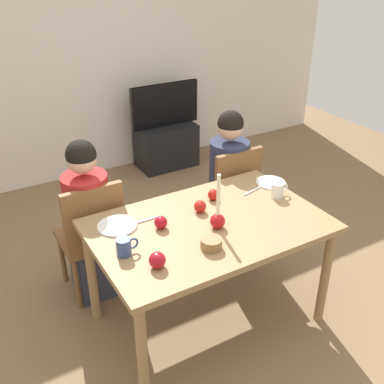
{
  "coord_description": "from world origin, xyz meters",
  "views": [
    {
      "loc": [
        -1.26,
        -1.95,
        2.22
      ],
      "look_at": [
        0.0,
        0.2,
        0.87
      ],
      "focal_mm": 42.72,
      "sensor_mm": 36.0,
      "label": 1
    }
  ],
  "objects": [
    {
      "name": "apple_by_right_mug",
      "position": [
        -0.45,
        -0.23,
        0.79
      ],
      "size": [
        0.09,
        0.09,
        0.09
      ],
      "primitive_type": "sphere",
      "color": "#AB141F",
      "rests_on": "dining_table"
    },
    {
      "name": "ground_plane",
      "position": [
        0.0,
        0.0,
        0.0
      ],
      "size": [
        7.68,
        7.68,
        0.0
      ],
      "primitive_type": "plane",
      "color": "brown"
    },
    {
      "name": "plate_left",
      "position": [
        -0.49,
        0.24,
        0.76
      ],
      "size": [
        0.24,
        0.24,
        0.01
      ],
      "primitive_type": "cylinder",
      "color": "white",
      "rests_on": "dining_table"
    },
    {
      "name": "mug_right",
      "position": [
        0.57,
        0.05,
        0.8
      ],
      "size": [
        0.13,
        0.08,
        0.1
      ],
      "color": "white",
      "rests_on": "dining_table"
    },
    {
      "name": "mug_left",
      "position": [
        -0.56,
        -0.04,
        0.8
      ],
      "size": [
        0.13,
        0.08,
        0.1
      ],
      "color": "#33477F",
      "rests_on": "dining_table"
    },
    {
      "name": "person_left_child",
      "position": [
        -0.54,
        0.64,
        0.57
      ],
      "size": [
        0.3,
        0.3,
        1.17
      ],
      "color": "#33384C",
      "rests_on": "ground"
    },
    {
      "name": "back_wall",
      "position": [
        0.0,
        2.6,
        1.3
      ],
      "size": [
        6.4,
        0.1,
        2.6
      ],
      "primitive_type": "cube",
      "color": "silver",
      "rests_on": "ground"
    },
    {
      "name": "tv_stand",
      "position": [
        0.89,
        2.3,
        0.24
      ],
      "size": [
        0.64,
        0.4,
        0.48
      ],
      "primitive_type": "cube",
      "color": "black",
      "rests_on": "ground"
    },
    {
      "name": "fork_right",
      "position": [
        0.47,
        0.19,
        0.75
      ],
      "size": [
        0.18,
        0.06,
        0.01
      ],
      "primitive_type": "cube",
      "rotation": [
        0.0,
        0.0,
        0.25
      ],
      "color": "silver",
      "rests_on": "dining_table"
    },
    {
      "name": "candle_centerpiece",
      "position": [
        0.02,
        -0.07,
        0.82
      ],
      "size": [
        0.09,
        0.09,
        0.35
      ],
      "color": "red",
      "rests_on": "dining_table"
    },
    {
      "name": "plate_right",
      "position": [
        0.65,
        0.22,
        0.76
      ],
      "size": [
        0.21,
        0.21,
        0.01
      ],
      "primitive_type": "cylinder",
      "color": "white",
      "rests_on": "dining_table"
    },
    {
      "name": "chair_right",
      "position": [
        0.58,
        0.61,
        0.51
      ],
      "size": [
        0.4,
        0.4,
        0.9
      ],
      "color": "brown",
      "rests_on": "ground"
    },
    {
      "name": "apple_near_candle",
      "position": [
        0.02,
        0.14,
        0.79
      ],
      "size": [
        0.08,
        0.08,
        0.08
      ],
      "primitive_type": "sphere",
      "color": "red",
      "rests_on": "dining_table"
    },
    {
      "name": "person_right_child",
      "position": [
        0.58,
        0.64,
        0.57
      ],
      "size": [
        0.3,
        0.3,
        1.17
      ],
      "color": "#33384C",
      "rests_on": "ground"
    },
    {
      "name": "fork_left",
      "position": [
        -0.32,
        0.22,
        0.75
      ],
      "size": [
        0.18,
        0.02,
        0.01
      ],
      "primitive_type": "cube",
      "rotation": [
        0.0,
        0.0,
        0.01
      ],
      "color": "silver",
      "rests_on": "dining_table"
    },
    {
      "name": "dining_table",
      "position": [
        0.0,
        0.0,
        0.67
      ],
      "size": [
        1.4,
        0.9,
        0.75
      ],
      "color": "#99754C",
      "rests_on": "ground"
    },
    {
      "name": "tv",
      "position": [
        0.89,
        2.3,
        0.71
      ],
      "size": [
        0.79,
        0.05,
        0.46
      ],
      "color": "black",
      "rests_on": "tv_stand"
    },
    {
      "name": "apple_far_edge",
      "position": [
        0.18,
        0.23,
        0.79
      ],
      "size": [
        0.07,
        0.07,
        0.07
      ],
      "primitive_type": "sphere",
      "color": "#B51A14",
      "rests_on": "dining_table"
    },
    {
      "name": "bowl_walnuts",
      "position": [
        -0.12,
        -0.22,
        0.78
      ],
      "size": [
        0.12,
        0.12,
        0.06
      ],
      "primitive_type": "cylinder",
      "color": "olive",
      "rests_on": "dining_table"
    },
    {
      "name": "apple_by_left_plate",
      "position": [
        -0.27,
        0.1,
        0.79
      ],
      "size": [
        0.08,
        0.08,
        0.08
      ],
      "primitive_type": "sphere",
      "color": "#AE101C",
      "rests_on": "dining_table"
    },
    {
      "name": "chair_left",
      "position": [
        -0.54,
        0.61,
        0.51
      ],
      "size": [
        0.4,
        0.4,
        0.9
      ],
      "color": "brown",
      "rests_on": "ground"
    }
  ]
}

